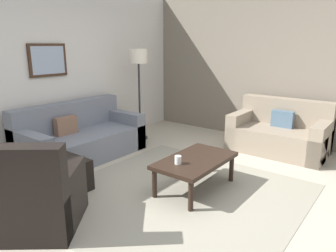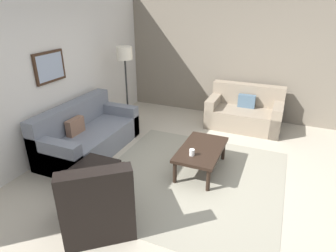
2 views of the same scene
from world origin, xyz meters
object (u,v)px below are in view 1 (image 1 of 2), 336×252
object	(u,v)px
couch_main	(79,139)
couch_loveseat	(280,134)
armchair_leather	(34,201)
ottoman	(62,177)
coffee_table	(195,162)
lamp_standing	(139,66)
framed_artwork	(48,60)
cup	(178,160)

from	to	relation	value
couch_main	couch_loveseat	size ratio (longest dim) A/B	1.27
armchair_leather	ottoman	world-z (taller)	armchair_leather
ottoman	coffee_table	world-z (taller)	coffee_table
couch_main	ottoman	distance (m)	1.27
armchair_leather	lamp_standing	xyz separation A→B (m)	(2.92, 1.29, 1.10)
lamp_standing	framed_artwork	size ratio (longest dim) A/B	2.68
couch_main	cup	bearing A→B (deg)	-93.32
lamp_standing	coffee_table	bearing A→B (deg)	-120.26
framed_artwork	ottoman	bearing A→B (deg)	-120.42
ottoman	framed_artwork	bearing A→B (deg)	59.58
couch_main	coffee_table	xyz separation A→B (m)	(0.16, -2.15, 0.06)
cup	lamp_standing	distance (m)	2.64
couch_loveseat	framed_artwork	distance (m)	4.02
ottoman	lamp_standing	size ratio (longest dim) A/B	0.33
ottoman	armchair_leather	bearing A→B (deg)	-141.31
couch_loveseat	lamp_standing	size ratio (longest dim) A/B	0.90
couch_loveseat	coffee_table	xyz separation A→B (m)	(-2.14, 0.35, 0.06)
couch_main	ottoman	xyz separation A→B (m)	(-0.92, -0.88, -0.10)
armchair_leather	cup	distance (m)	1.61
couch_main	couch_loveseat	distance (m)	3.40
ottoman	framed_artwork	world-z (taller)	framed_artwork
ottoman	cup	xyz separation A→B (m)	(0.80, -1.20, 0.26)
coffee_table	framed_artwork	world-z (taller)	framed_artwork
couch_loveseat	armchair_leather	distance (m)	4.02
couch_loveseat	armchair_leather	bearing A→B (deg)	164.08
ottoman	couch_main	bearing A→B (deg)	43.55
armchair_leather	ottoman	bearing A→B (deg)	38.69
couch_loveseat	armchair_leather	size ratio (longest dim) A/B	1.38
armchair_leather	framed_artwork	distance (m)	2.62
framed_artwork	cup	bearing A→B (deg)	-89.27
armchair_leather	cup	size ratio (longest dim) A/B	11.34
armchair_leather	framed_artwork	bearing A→B (deg)	52.24
ottoman	cup	size ratio (longest dim) A/B	5.65
ottoman	coffee_table	size ratio (longest dim) A/B	0.51
couch_main	couch_loveseat	bearing A→B (deg)	-47.32
lamp_standing	couch_main	bearing A→B (deg)	175.51
couch_loveseat	couch_main	bearing A→B (deg)	132.68
armchair_leather	couch_main	bearing A→B (deg)	41.64
lamp_standing	framed_artwork	xyz separation A→B (m)	(-1.50, 0.54, 0.14)
couch_main	framed_artwork	size ratio (longest dim) A/B	3.07
armchair_leather	lamp_standing	size ratio (longest dim) A/B	0.66
couch_loveseat	framed_artwork	world-z (taller)	framed_artwork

